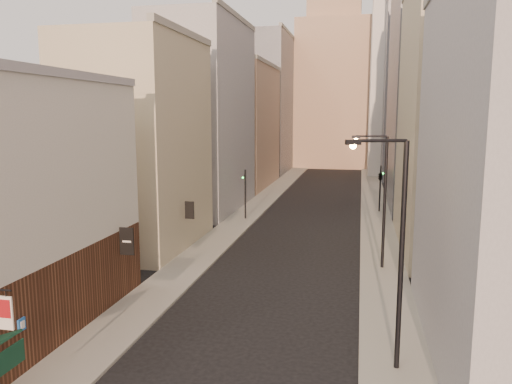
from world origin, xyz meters
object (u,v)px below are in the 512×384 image
(white_tower, at_px, (396,64))
(streetlamp_mid, at_px, (381,194))
(clock_tower, at_px, (333,77))
(traffic_light_right, at_px, (381,176))
(streetlamp_near, at_px, (396,243))
(traffic_light_left, at_px, (245,185))

(white_tower, bearing_deg, streetlamp_mid, -93.97)
(clock_tower, distance_m, traffic_light_right, 51.03)
(white_tower, distance_m, streetlamp_mid, 56.33)
(streetlamp_near, distance_m, traffic_light_right, 33.85)
(white_tower, height_order, streetlamp_mid, white_tower)
(white_tower, height_order, streetlamp_near, white_tower)
(traffic_light_left, bearing_deg, streetlamp_near, 137.56)
(white_tower, xyz_separation_m, traffic_light_right, (-3.10, -34.51, -14.70))
(streetlamp_mid, bearing_deg, traffic_light_right, 84.69)
(clock_tower, bearing_deg, streetlamp_mid, -84.00)
(clock_tower, relative_size, traffic_light_left, 8.98)
(white_tower, xyz_separation_m, streetlamp_near, (-3.73, -68.32, -13.24))
(white_tower, height_order, traffic_light_right, white_tower)
(streetlamp_near, height_order, streetlamp_mid, streetlamp_near)
(traffic_light_left, distance_m, traffic_light_right, 14.58)
(clock_tower, distance_m, white_tower, 17.83)
(streetlamp_near, relative_size, streetlamp_mid, 1.05)
(clock_tower, bearing_deg, traffic_light_left, -95.35)
(streetlamp_near, bearing_deg, traffic_light_right, 71.95)
(clock_tower, height_order, streetlamp_near, clock_tower)
(clock_tower, relative_size, streetlamp_near, 4.78)
(clock_tower, xyz_separation_m, streetlamp_near, (7.27, -82.32, -12.26))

